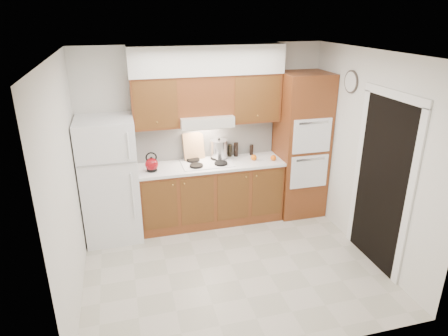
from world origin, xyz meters
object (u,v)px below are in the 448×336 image
kettle (152,164)px  stock_pot (219,149)px  oven_cabinet (301,145)px  fridge (110,180)px

kettle → stock_pot: size_ratio=0.70×
oven_cabinet → stock_pot: oven_cabinet is taller
stock_pot → kettle: bearing=-167.0°
oven_cabinet → kettle: (-2.27, -0.07, -0.06)m
kettle → stock_pot: bearing=12.9°
oven_cabinet → fridge: bearing=-179.3°
kettle → stock_pot: stock_pot is taller
fridge → stock_pot: bearing=7.2°
fridge → kettle: fridge is taller
oven_cabinet → stock_pot: size_ratio=8.52×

